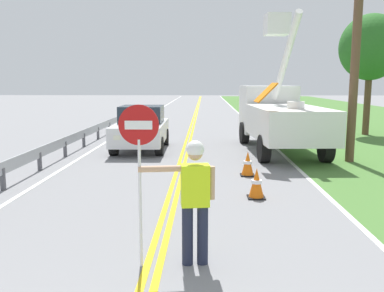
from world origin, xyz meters
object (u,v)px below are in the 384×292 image
at_px(traffic_cone_mid, 248,164).
at_px(flagger_worker, 194,194).
at_px(oncoming_sedan_nearest, 141,128).
at_px(utility_bucket_truck, 278,114).
at_px(stop_sign_paddle, 139,150).
at_px(roadside_tree_verge, 371,48).
at_px(traffic_cone_lead, 256,184).
at_px(utility_pole_near, 357,27).

bearing_deg(traffic_cone_mid, flagger_worker, -103.28).
bearing_deg(flagger_worker, traffic_cone_mid, 76.72).
height_order(oncoming_sedan_nearest, traffic_cone_mid, oncoming_sedan_nearest).
distance_m(utility_bucket_truck, oncoming_sedan_nearest, 5.34).
bearing_deg(utility_bucket_truck, traffic_cone_mid, -109.46).
xyz_separation_m(stop_sign_paddle, roadside_tree_verge, (9.00, 15.30, 2.56)).
distance_m(oncoming_sedan_nearest, traffic_cone_lead, 7.71).
bearing_deg(traffic_cone_mid, utility_bucket_truck, 70.54).
xyz_separation_m(stop_sign_paddle, utility_bucket_truck, (3.74, 10.46, -0.30)).
bearing_deg(roadside_tree_verge, traffic_cone_mid, -126.12).
xyz_separation_m(flagger_worker, roadside_tree_verge, (8.24, 15.20, 3.22)).
distance_m(flagger_worker, oncoming_sedan_nearest, 10.53).
xyz_separation_m(oncoming_sedan_nearest, utility_pole_near, (7.31, -2.26, 3.54)).
height_order(utility_bucket_truck, roadside_tree_verge, roadside_tree_verge).
bearing_deg(utility_pole_near, traffic_cone_lead, -129.03).
relative_size(traffic_cone_mid, roadside_tree_verge, 0.12).
bearing_deg(roadside_tree_verge, utility_pole_near, -114.33).
distance_m(stop_sign_paddle, utility_bucket_truck, 11.11).
xyz_separation_m(utility_bucket_truck, oncoming_sedan_nearest, (-5.31, -0.09, -0.57)).
bearing_deg(stop_sign_paddle, utility_pole_near, 54.67).
bearing_deg(stop_sign_paddle, traffic_cone_mid, 70.12).
bearing_deg(roadside_tree_verge, traffic_cone_lead, -120.55).
distance_m(utility_pole_near, traffic_cone_mid, 5.86).
height_order(flagger_worker, traffic_cone_lead, flagger_worker).
height_order(utility_bucket_truck, oncoming_sedan_nearest, utility_bucket_truck).
height_order(utility_pole_near, traffic_cone_lead, utility_pole_near).
distance_m(utility_bucket_truck, utility_pole_near, 4.28).
xyz_separation_m(oncoming_sedan_nearest, traffic_cone_mid, (3.69, -4.48, -0.50)).
xyz_separation_m(stop_sign_paddle, traffic_cone_mid, (2.13, 5.89, -1.37)).
distance_m(flagger_worker, utility_pole_near, 10.01).
bearing_deg(oncoming_sedan_nearest, traffic_cone_lead, -61.58).
relative_size(traffic_cone_lead, traffic_cone_mid, 1.00).
relative_size(utility_bucket_truck, roadside_tree_verge, 1.17).
bearing_deg(utility_pole_near, oncoming_sedan_nearest, 162.86).
relative_size(oncoming_sedan_nearest, utility_pole_near, 0.49).
bearing_deg(stop_sign_paddle, roadside_tree_verge, 59.54).
distance_m(traffic_cone_mid, roadside_tree_verge, 12.30).
distance_m(oncoming_sedan_nearest, utility_pole_near, 8.43).
height_order(utility_pole_near, traffic_cone_mid, utility_pole_near).
xyz_separation_m(stop_sign_paddle, oncoming_sedan_nearest, (-1.56, 10.37, -0.88)).
bearing_deg(roadside_tree_verge, stop_sign_paddle, -120.46).
bearing_deg(stop_sign_paddle, flagger_worker, 7.44).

